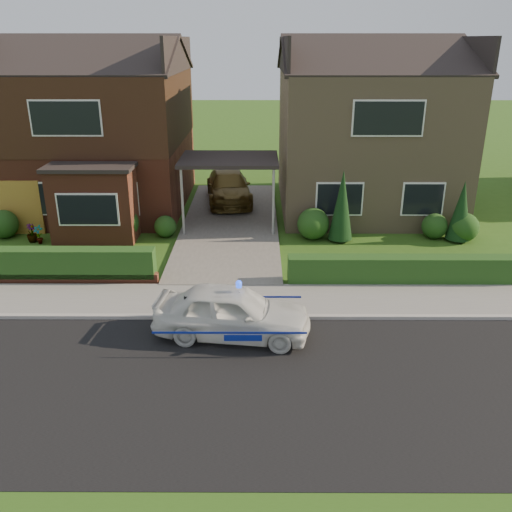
{
  "coord_description": "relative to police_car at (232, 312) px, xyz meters",
  "views": [
    {
      "loc": [
        1.13,
        -9.9,
        7.03
      ],
      "look_at": [
        1.08,
        3.5,
        1.66
      ],
      "focal_mm": 38.0,
      "sensor_mm": 36.0,
      "label": 1
    }
  ],
  "objects": [
    {
      "name": "dwarf_wall",
      "position": [
        -6.29,
        3.13,
        -0.49
      ],
      "size": [
        7.7,
        0.25,
        0.36
      ],
      "primitive_type": "cube",
      "color": "brown",
      "rests_on": "ground"
    },
    {
      "name": "house_right",
      "position": [
        5.31,
        11.83,
        2.99
      ],
      "size": [
        7.5,
        8.06,
        7.25
      ],
      "color": "#937B5A",
      "rests_on": "ground"
    },
    {
      "name": "ground",
      "position": [
        -0.49,
        -2.17,
        -0.67
      ],
      "size": [
        120.0,
        120.0,
        0.0
      ],
      "primitive_type": "plane",
      "color": "#2C5516",
      "rests_on": "ground"
    },
    {
      "name": "police_car",
      "position": [
        0.0,
        0.0,
        0.0
      ],
      "size": [
        3.61,
        4.1,
        1.5
      ],
      "rotation": [
        0.0,
        0.0,
        1.44
      ],
      "color": "silver",
      "rests_on": "ground"
    },
    {
      "name": "potted_plant_c",
      "position": [
        -7.76,
        6.83,
        -0.33
      ],
      "size": [
        0.49,
        0.49,
        0.68
      ],
      "primitive_type": "imported",
      "rotation": [
        0.0,
        0.0,
        1.23
      ],
      "color": "gray",
      "rests_on": "ground"
    },
    {
      "name": "shrub_left_far",
      "position": [
        -8.99,
        7.33,
        -0.13
      ],
      "size": [
        1.08,
        1.08,
        1.08
      ],
      "primitive_type": "sphere",
      "color": "#133C16",
      "rests_on": "ground"
    },
    {
      "name": "driveway_car",
      "position": [
        -0.7,
        11.97,
        0.13
      ],
      "size": [
        2.44,
        4.85,
        1.35
      ],
      "primitive_type": "imported",
      "rotation": [
        0.0,
        0.0,
        0.12
      ],
      "color": "brown",
      "rests_on": "driveway"
    },
    {
      "name": "conifer_a",
      "position": [
        3.71,
        7.03,
        0.63
      ],
      "size": [
        0.9,
        0.9,
        2.6
      ],
      "primitive_type": "cone",
      "color": "black",
      "rests_on": "ground"
    },
    {
      "name": "garage_door",
      "position": [
        -8.73,
        7.79,
        0.38
      ],
      "size": [
        2.2,
        0.1,
        2.1
      ],
      "primitive_type": "cube",
      "color": "brown",
      "rests_on": "ground"
    },
    {
      "name": "driveway",
      "position": [
        -0.49,
        8.83,
        -0.61
      ],
      "size": [
        3.8,
        12.0,
        0.12
      ],
      "primitive_type": "cube",
      "color": "#666059",
      "rests_on": "ground"
    },
    {
      "name": "potted_plant_a",
      "position": [
        -7.42,
        6.65,
        -0.32
      ],
      "size": [
        0.42,
        0.34,
        0.7
      ],
      "primitive_type": "imported",
      "rotation": [
        0.0,
        0.0,
        -0.27
      ],
      "color": "gray",
      "rests_on": "ground"
    },
    {
      "name": "kerb",
      "position": [
        -0.49,
        0.88,
        -0.61
      ],
      "size": [
        60.0,
        0.16,
        0.12
      ],
      "primitive_type": "cube",
      "color": "#9E9993",
      "rests_on": "ground"
    },
    {
      "name": "carport_link",
      "position": [
        -0.49,
        8.79,
        1.99
      ],
      "size": [
        3.8,
        3.0,
        2.77
      ],
      "color": "black",
      "rests_on": "ground"
    },
    {
      "name": "shrub_right_far",
      "position": [
        8.31,
        7.03,
        -0.13
      ],
      "size": [
        1.08,
        1.08,
        1.08
      ],
      "primitive_type": "sphere",
      "color": "#133C16",
      "rests_on": "ground"
    },
    {
      "name": "house_left",
      "position": [
        -6.27,
        11.74,
        3.14
      ],
      "size": [
        7.5,
        9.53,
        7.25
      ],
      "color": "brown",
      "rests_on": "ground"
    },
    {
      "name": "road",
      "position": [
        -0.49,
        -2.17,
        -0.67
      ],
      "size": [
        60.0,
        6.0,
        0.02
      ],
      "primitive_type": "cube",
      "color": "black",
      "rests_on": "ground"
    },
    {
      "name": "shrub_right_mid",
      "position": [
        7.31,
        7.33,
        -0.19
      ],
      "size": [
        0.96,
        0.96,
        0.96
      ],
      "primitive_type": "sphere",
      "color": "#133C16",
      "rests_on": "ground"
    },
    {
      "name": "conifer_b",
      "position": [
        8.11,
        7.03,
        0.43
      ],
      "size": [
        0.9,
        0.9,
        2.2
      ],
      "primitive_type": "cone",
      "color": "black",
      "rests_on": "ground"
    },
    {
      "name": "shrub_left_near",
      "position": [
        -2.89,
        7.43,
        -0.25
      ],
      "size": [
        0.84,
        0.84,
        0.84
      ],
      "primitive_type": "sphere",
      "color": "#133C16",
      "rests_on": "ground"
    },
    {
      "name": "shrub_left_mid",
      "position": [
        -4.49,
        7.13,
        -0.01
      ],
      "size": [
        1.32,
        1.32,
        1.32
      ],
      "primitive_type": "sphere",
      "color": "#133C16",
      "rests_on": "ground"
    },
    {
      "name": "shrub_right_near",
      "position": [
        2.71,
        7.23,
        -0.07
      ],
      "size": [
        1.2,
        1.2,
        1.2
      ],
      "primitive_type": "sphere",
      "color": "#133C16",
      "rests_on": "ground"
    },
    {
      "name": "hedge_left",
      "position": [
        -6.29,
        3.28,
        -0.67
      ],
      "size": [
        7.5,
        0.55,
        0.9
      ],
      "primitive_type": "cube",
      "color": "#133C16",
      "rests_on": "ground"
    },
    {
      "name": "sidewalk",
      "position": [
        -0.49,
        1.93,
        -0.62
      ],
      "size": [
        60.0,
        2.0,
        0.1
      ],
      "primitive_type": "cube",
      "color": "slate",
      "rests_on": "ground"
    },
    {
      "name": "hedge_right",
      "position": [
        5.31,
        3.18,
        -0.67
      ],
      "size": [
        7.5,
        0.55,
        0.8
      ],
      "primitive_type": "cube",
      "color": "#133C16",
      "rests_on": "ground"
    }
  ]
}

